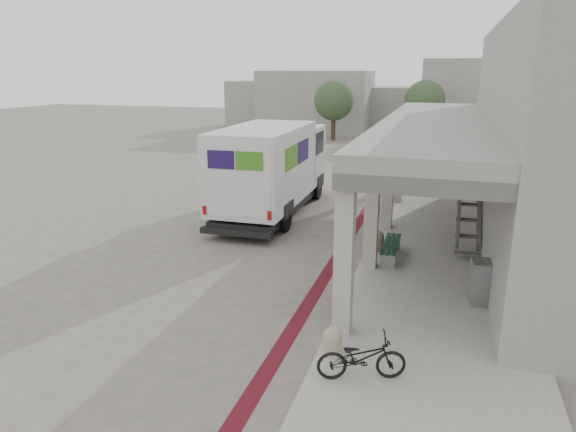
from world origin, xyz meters
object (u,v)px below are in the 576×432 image
(bench, at_px, (391,247))
(bicycle_black, at_px, (362,357))
(utility_cabinet, at_px, (481,282))
(fedex_truck, at_px, (273,167))

(bench, bearing_deg, bicycle_black, -88.99)
(bench, xyz_separation_m, bicycle_black, (0.18, -6.52, 0.09))
(bench, bearing_deg, utility_cabinet, -46.57)
(fedex_truck, xyz_separation_m, bicycle_black, (5.33, -10.66, -1.34))
(fedex_truck, relative_size, bicycle_black, 5.11)
(fedex_truck, relative_size, utility_cabinet, 7.86)
(bench, relative_size, utility_cabinet, 1.88)
(utility_cabinet, relative_size, bicycle_black, 0.65)
(bicycle_black, bearing_deg, utility_cabinet, -48.08)
(utility_cabinet, bearing_deg, bench, 129.37)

